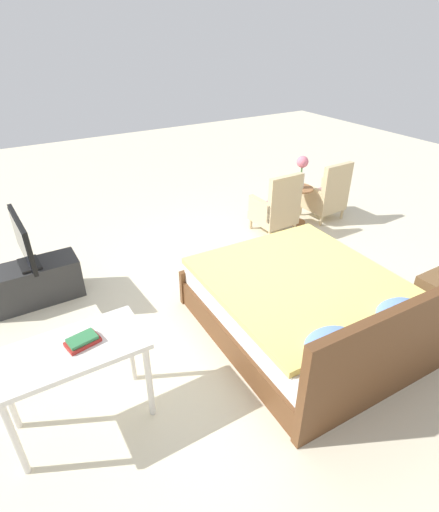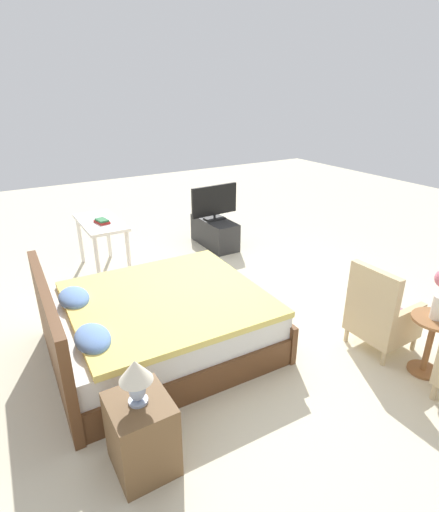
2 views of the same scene
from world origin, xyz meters
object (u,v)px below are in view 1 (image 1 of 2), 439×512
object	(u,v)px
armchair_by_window_right	(276,209)
vanity_desk	(72,360)
side_table	(298,201)
armchair_by_window_left	(326,196)
flower_vase	(302,169)
bed	(307,309)
tv_stand	(35,283)
tv_flatscreen	(23,241)
book_stack	(82,341)

from	to	relation	value
armchair_by_window_right	vanity_desk	size ratio (longest dim) A/B	0.88
side_table	armchair_by_window_left	bearing A→B (deg)	170.55
armchair_by_window_left	armchair_by_window_right	bearing A→B (deg)	0.00
flower_vase	vanity_desk	world-z (taller)	flower_vase
bed	flower_vase	distance (m)	2.63
armchair_by_window_right	tv_stand	xyz separation A→B (m)	(3.31, -0.03, -0.15)
bed	tv_flatscreen	size ratio (longest dim) A/B	2.53
vanity_desk	book_stack	world-z (taller)	book_stack
tv_stand	armchair_by_window_left	bearing A→B (deg)	179.58
bed	side_table	world-z (taller)	bed
armchair_by_window_left	armchair_by_window_right	xyz separation A→B (m)	(0.98, 0.00, 0.00)
tv_stand	tv_flatscreen	distance (m)	0.52
armchair_by_window_right	tv_stand	world-z (taller)	armchair_by_window_right
tv_flatscreen	book_stack	bearing A→B (deg)	94.28
tv_stand	book_stack	world-z (taller)	book_stack
armchair_by_window_left	vanity_desk	size ratio (longest dim) A/B	0.88
armchair_by_window_left	tv_stand	size ratio (longest dim) A/B	0.96
armchair_by_window_right	book_stack	xyz separation A→B (m)	(3.18, 1.83, 0.40)
flower_vase	armchair_by_window_right	bearing A→B (deg)	9.51
armchair_by_window_right	book_stack	size ratio (longest dim) A/B	3.68
armchair_by_window_left	side_table	xyz separation A→B (m)	(0.49, -0.08, -0.01)
side_table	bed	bearing A→B (deg)	51.36
side_table	vanity_desk	world-z (taller)	vanity_desk
side_table	vanity_desk	size ratio (longest dim) A/B	0.56
flower_vase	tv_stand	bearing A→B (deg)	0.75
vanity_desk	tv_stand	bearing A→B (deg)	-88.74
flower_vase	vanity_desk	xyz separation A→B (m)	(3.76, 1.91, -0.24)
bed	vanity_desk	size ratio (longest dim) A/B	2.03
armchair_by_window_left	vanity_desk	distance (m)	4.63
flower_vase	book_stack	size ratio (longest dim) A/B	1.91
bed	flower_vase	world-z (taller)	flower_vase
vanity_desk	side_table	bearing A→B (deg)	-153.04
side_table	tv_flatscreen	world-z (taller)	tv_flatscreen
tv_flatscreen	vanity_desk	distance (m)	1.87
bed	flower_vase	bearing A→B (deg)	-128.64
side_table	book_stack	xyz separation A→B (m)	(3.66, 1.91, 0.41)
bed	side_table	xyz separation A→B (m)	(-1.60, -2.01, 0.07)
side_table	flower_vase	xyz separation A→B (m)	(0.00, 0.00, 0.51)
tv_stand	flower_vase	bearing A→B (deg)	-179.25
tv_flatscreen	vanity_desk	xyz separation A→B (m)	(-0.04, 1.86, -0.11)
armchair_by_window_left	flower_vase	size ratio (longest dim) A/B	1.93
armchair_by_window_right	vanity_desk	world-z (taller)	armchair_by_window_right
armchair_by_window_left	tv_flatscreen	world-z (taller)	tv_flatscreen
tv_stand	vanity_desk	distance (m)	1.91
side_table	tv_flatscreen	bearing A→B (deg)	0.75
armchair_by_window_right	tv_stand	size ratio (longest dim) A/B	0.96
bed	tv_stand	size ratio (longest dim) A/B	2.20
flower_vase	vanity_desk	size ratio (longest dim) A/B	0.46
armchair_by_window_right	vanity_desk	xyz separation A→B (m)	(3.27, 1.83, 0.26)
flower_vase	tv_stand	size ratio (longest dim) A/B	0.50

